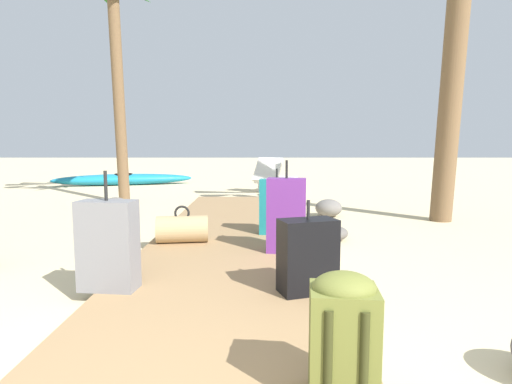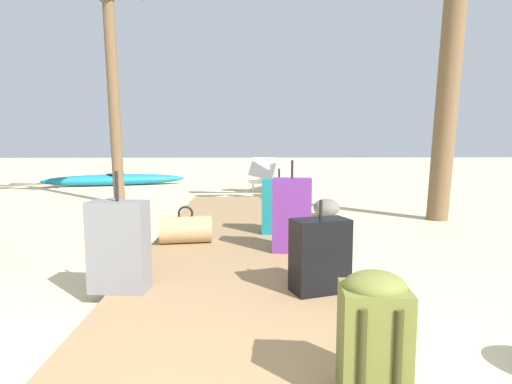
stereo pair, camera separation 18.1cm
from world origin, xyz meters
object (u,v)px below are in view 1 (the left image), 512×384
object	(u,v)px
duffel_bag_tan	(184,229)
suitcase_grey	(110,245)
suitcase_teal	(278,207)
suitcase_purple	(288,215)
lounge_chair	(276,177)
backpack_olive	(345,333)
suitcase_black	(309,256)
kayak	(126,179)

from	to	relation	value
duffel_bag_tan	suitcase_grey	bearing A→B (deg)	-100.61
suitcase_teal	suitcase_grey	bearing A→B (deg)	-124.40
suitcase_grey	suitcase_purple	distance (m)	1.71
duffel_bag_tan	lounge_chair	xyz separation A→B (m)	(1.23, 5.63, 0.10)
duffel_bag_tan	backpack_olive	xyz separation A→B (m)	(1.14, -2.76, 0.13)
duffel_bag_tan	lounge_chair	world-z (taller)	lounge_chair
suitcase_grey	backpack_olive	distance (m)	1.92
suitcase_black	duffel_bag_tan	bearing A→B (deg)	127.05
lounge_chair	backpack_olive	bearing A→B (deg)	-90.61
suitcase_black	backpack_olive	bearing A→B (deg)	-90.30
suitcase_purple	lounge_chair	bearing A→B (deg)	88.54
suitcase_teal	suitcase_purple	distance (m)	0.84
duffel_bag_tan	suitcase_black	world-z (taller)	suitcase_black
suitcase_grey	suitcase_black	bearing A→B (deg)	-2.44
suitcase_teal	suitcase_black	size ratio (longest dim) A/B	1.16
suitcase_teal	lounge_chair	xyz separation A→B (m)	(0.21, 5.19, -0.07)
suitcase_black	suitcase_purple	size ratio (longest dim) A/B	0.74
suitcase_teal	backpack_olive	bearing A→B (deg)	-87.92
lounge_chair	suitcase_grey	bearing A→B (deg)	-101.97
backpack_olive	lounge_chair	world-z (taller)	lounge_chair
duffel_bag_tan	suitcase_purple	size ratio (longest dim) A/B	0.64
suitcase_purple	suitcase_teal	bearing A→B (deg)	93.53
suitcase_black	lounge_chair	size ratio (longest dim) A/B	0.40
suitcase_grey	suitcase_black	world-z (taller)	suitcase_grey
suitcase_purple	duffel_bag_tan	bearing A→B (deg)	159.49
suitcase_black	backpack_olive	distance (m)	1.25
duffel_bag_tan	backpack_olive	distance (m)	2.99
suitcase_teal	backpack_olive	world-z (taller)	suitcase_teal
duffel_bag_tan	suitcase_teal	world-z (taller)	suitcase_teal
lounge_chair	kayak	distance (m)	4.31
suitcase_black	suitcase_purple	distance (m)	1.12
duffel_bag_tan	suitcase_grey	xyz separation A→B (m)	(-0.27, -1.46, 0.18)
duffel_bag_tan	backpack_olive	world-z (taller)	backpack_olive
suitcase_grey	suitcase_purple	bearing A→B (deg)	38.06
suitcase_grey	lounge_chair	xyz separation A→B (m)	(1.50, 7.09, -0.08)
duffel_bag_tan	suitcase_grey	world-z (taller)	suitcase_grey
lounge_chair	kayak	bearing A→B (deg)	160.59
suitcase_black	suitcase_purple	bearing A→B (deg)	93.63
suitcase_purple	kayak	xyz separation A→B (m)	(-3.91, 7.46, -0.28)
suitcase_purple	kayak	size ratio (longest dim) A/B	0.24
suitcase_grey	kayak	distance (m)	8.90
duffel_bag_tan	lounge_chair	bearing A→B (deg)	77.68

